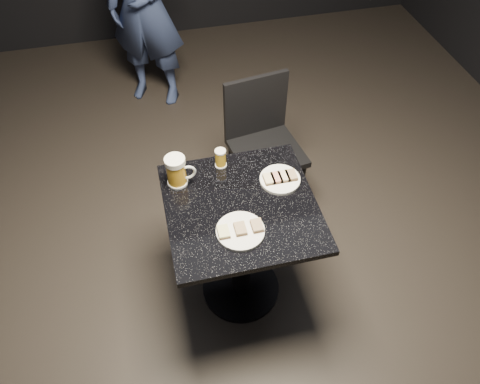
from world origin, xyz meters
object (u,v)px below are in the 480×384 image
plate_large (240,231)px  table (241,236)px  patron (144,6)px  plate_small (280,179)px  beer_tumbler (221,158)px  chair (263,139)px  beer_mug (177,171)px

plate_large → table: plate_large is taller
patron → table: size_ratio=2.10×
plate_small → beer_tumbler: bearing=146.5°
table → chair: size_ratio=0.86×
plate_large → chair: bearing=68.0°
chair → table: bearing=-113.5°
beer_mug → plate_small: bearing=-11.8°
beer_mug → beer_tumbler: size_ratio=1.61×
patron → beer_mug: bearing=-65.2°
chair → plate_large: bearing=-112.0°
beer_mug → chair: (0.56, 0.48, -0.33)m
plate_small → table: plate_small is taller
table → chair: 0.76m
beer_mug → table: bearing=-39.0°
beer_mug → chair: size_ratio=0.18×
plate_small → table: bearing=-153.4°
patron → table: 2.02m
beer_mug → beer_tumbler: bearing=17.2°
plate_small → patron: size_ratio=0.13×
table → chair: chair is taller
plate_large → beer_tumbler: (0.00, 0.43, 0.04)m
beer_mug → beer_tumbler: (0.22, 0.07, -0.03)m
plate_large → patron: patron is taller
table → patron: bearing=97.1°
plate_large → table: bearing=75.5°
plate_small → beer_tumbler: beer_tumbler is taller
plate_large → beer_tumbler: size_ratio=2.21×
beer_tumbler → table: bearing=-82.6°
plate_large → chair: 0.94m
plate_large → patron: bearing=95.6°
table → beer_tumbler: bearing=97.4°
plate_small → beer_tumbler: size_ratio=2.02×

